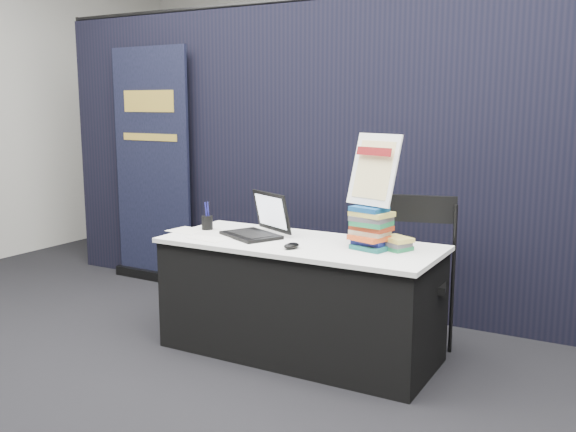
{
  "coord_description": "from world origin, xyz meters",
  "views": [
    {
      "loc": [
        1.91,
        -2.98,
        1.62
      ],
      "look_at": [
        -0.08,
        0.55,
        0.91
      ],
      "focal_mm": 40.0,
      "sensor_mm": 36.0,
      "label": 1
    }
  ],
  "objects_px": {
    "laptop": "(255,226)",
    "book_stack_tall": "(371,228)",
    "book_stack_short": "(396,243)",
    "info_sign": "(374,170)",
    "pullup_banner": "(152,180)",
    "display_table": "(299,298)",
    "stacking_chair": "(411,270)"
  },
  "relations": [
    {
      "from": "book_stack_tall",
      "to": "stacking_chair",
      "type": "distance_m",
      "value": 0.46
    },
    {
      "from": "book_stack_short",
      "to": "pullup_banner",
      "type": "bearing_deg",
      "value": 162.58
    },
    {
      "from": "book_stack_tall",
      "to": "info_sign",
      "type": "bearing_deg",
      "value": 90.0
    },
    {
      "from": "book_stack_tall",
      "to": "book_stack_short",
      "type": "bearing_deg",
      "value": 23.7
    },
    {
      "from": "book_stack_tall",
      "to": "book_stack_short",
      "type": "height_order",
      "value": "book_stack_tall"
    },
    {
      "from": "laptop",
      "to": "book_stack_tall",
      "type": "distance_m",
      "value": 0.83
    },
    {
      "from": "book_stack_short",
      "to": "stacking_chair",
      "type": "height_order",
      "value": "stacking_chair"
    },
    {
      "from": "laptop",
      "to": "book_stack_tall",
      "type": "bearing_deg",
      "value": 25.97
    },
    {
      "from": "book_stack_tall",
      "to": "pullup_banner",
      "type": "xyz_separation_m",
      "value": [
        -2.49,
        0.89,
        0.06
      ]
    },
    {
      "from": "display_table",
      "to": "book_stack_short",
      "type": "relative_size",
      "value": 7.97
    },
    {
      "from": "display_table",
      "to": "pullup_banner",
      "type": "distance_m",
      "value": 2.29
    },
    {
      "from": "book_stack_tall",
      "to": "pullup_banner",
      "type": "relative_size",
      "value": 0.12
    },
    {
      "from": "laptop",
      "to": "info_sign",
      "type": "relative_size",
      "value": 1.04
    },
    {
      "from": "display_table",
      "to": "book_stack_short",
      "type": "bearing_deg",
      "value": 8.2
    },
    {
      "from": "book_stack_tall",
      "to": "info_sign",
      "type": "relative_size",
      "value": 0.59
    },
    {
      "from": "laptop",
      "to": "book_stack_short",
      "type": "bearing_deg",
      "value": 29.69
    },
    {
      "from": "book_stack_tall",
      "to": "book_stack_short",
      "type": "xyz_separation_m",
      "value": [
        0.14,
        0.06,
        -0.09
      ]
    },
    {
      "from": "book_stack_tall",
      "to": "stacking_chair",
      "type": "bearing_deg",
      "value": 60.8
    },
    {
      "from": "laptop",
      "to": "pullup_banner",
      "type": "bearing_deg",
      "value": 178.25
    },
    {
      "from": "display_table",
      "to": "laptop",
      "type": "relative_size",
      "value": 3.88
    },
    {
      "from": "display_table",
      "to": "info_sign",
      "type": "bearing_deg",
      "value": 6.85
    },
    {
      "from": "book_stack_tall",
      "to": "pullup_banner",
      "type": "height_order",
      "value": "pullup_banner"
    },
    {
      "from": "laptop",
      "to": "stacking_chair",
      "type": "height_order",
      "value": "laptop"
    },
    {
      "from": "book_stack_short",
      "to": "pullup_banner",
      "type": "height_order",
      "value": "pullup_banner"
    },
    {
      "from": "book_stack_tall",
      "to": "pullup_banner",
      "type": "bearing_deg",
      "value": 160.37
    },
    {
      "from": "laptop",
      "to": "book_stack_tall",
      "type": "height_order",
      "value": "laptop"
    },
    {
      "from": "display_table",
      "to": "book_stack_short",
      "type": "height_order",
      "value": "book_stack_short"
    },
    {
      "from": "info_sign",
      "to": "stacking_chair",
      "type": "height_order",
      "value": "info_sign"
    },
    {
      "from": "book_stack_short",
      "to": "info_sign",
      "type": "xyz_separation_m",
      "value": [
        -0.14,
        -0.03,
        0.44
      ]
    },
    {
      "from": "laptop",
      "to": "display_table",
      "type": "bearing_deg",
      "value": 21.28
    },
    {
      "from": "book_stack_tall",
      "to": "stacking_chair",
      "type": "height_order",
      "value": "stacking_chair"
    },
    {
      "from": "info_sign",
      "to": "stacking_chair",
      "type": "distance_m",
      "value": 0.72
    }
  ]
}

